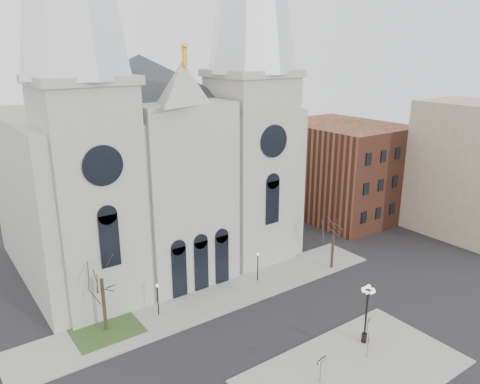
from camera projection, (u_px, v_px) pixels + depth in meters
ground at (285, 354)px, 39.34m from camera, size 160.00×160.00×0.00m
sidewalk_near at (355, 371)px, 37.11m from camera, size 18.00×10.00×0.14m
sidewalk_far at (214, 299)px, 47.86m from camera, size 40.00×6.00×0.14m
grass_patch at (106, 330)px, 42.50m from camera, size 6.00×5.00×0.18m
cathedral at (154, 106)px, 51.66m from camera, size 33.00×26.66×54.00m
bg_building_brick at (341, 169)px, 71.08m from camera, size 14.00×18.00×14.00m
bg_building_tan at (472, 170)px, 62.53m from camera, size 10.00×14.00×18.00m
tree_left at (101, 276)px, 40.89m from camera, size 3.20×3.20×7.50m
tree_right at (334, 233)px, 53.37m from camera, size 3.20×3.20×6.00m
ped_lamp_left at (158, 294)px, 44.24m from camera, size 0.32×0.32×3.26m
ped_lamp_right at (258, 262)px, 50.93m from camera, size 0.32×0.32×3.26m
stop_sign at (368, 340)px, 38.16m from camera, size 0.79×0.34×2.33m
globe_lamp at (367, 306)px, 39.67m from camera, size 1.59×1.59×5.59m
one_way_sign at (321, 365)px, 35.35m from camera, size 0.99×0.21×2.27m
street_name_sign at (368, 327)px, 40.76m from camera, size 0.63×0.27×2.07m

